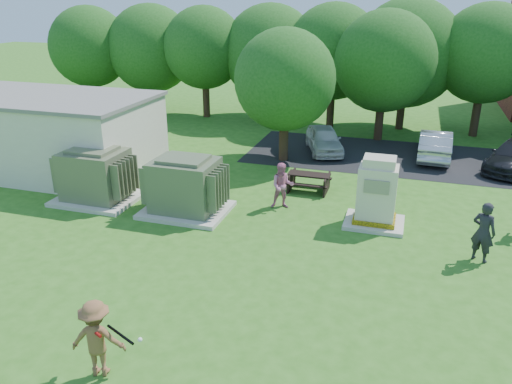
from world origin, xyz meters
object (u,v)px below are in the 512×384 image
(picnic_table, at_px, (309,180))
(car_white, at_px, (324,139))
(person_by_generator, at_px, (483,232))
(car_silver_a, at_px, (435,144))
(transformer_right, at_px, (185,187))
(person_at_picnic, at_px, (282,186))
(batter, at_px, (97,338))
(transformer_left, at_px, (96,176))
(generator_cabinet, at_px, (377,196))

(picnic_table, bearing_deg, car_white, 94.06)
(person_by_generator, relative_size, car_silver_a, 0.45)
(transformer_right, bearing_deg, person_at_picnic, 24.10)
(person_by_generator, bearing_deg, transformer_right, 24.06)
(person_at_picnic, bearing_deg, car_white, 72.65)
(picnic_table, height_order, car_white, car_white)
(batter, bearing_deg, person_by_generator, -151.64)
(picnic_table, bearing_deg, transformer_left, -155.38)
(transformer_right, xyz_separation_m, car_silver_a, (8.65, 9.46, -0.29))
(transformer_left, xyz_separation_m, picnic_table, (7.48, 3.43, -0.52))
(car_white, bearing_deg, batter, -115.34)
(generator_cabinet, bearing_deg, person_at_picnic, 172.26)
(transformer_right, xyz_separation_m, car_white, (3.39, 8.90, -0.33))
(transformer_left, relative_size, transformer_right, 1.00)
(batter, relative_size, person_at_picnic, 1.00)
(picnic_table, height_order, person_at_picnic, person_at_picnic)
(car_white, height_order, car_silver_a, car_silver_a)
(generator_cabinet, bearing_deg, batter, -117.77)
(transformer_right, relative_size, person_by_generator, 1.61)
(car_white, bearing_deg, car_silver_a, -13.95)
(person_by_generator, bearing_deg, picnic_table, -6.39)
(picnic_table, relative_size, batter, 0.97)
(generator_cabinet, relative_size, car_silver_a, 0.58)
(car_white, bearing_deg, transformer_right, -130.90)
(person_by_generator, xyz_separation_m, car_silver_a, (-1.12, 10.09, -0.25))
(generator_cabinet, xyz_separation_m, person_by_generator, (3.19, -1.61, -0.12))
(transformer_right, height_order, generator_cabinet, generator_cabinet)
(transformer_left, height_order, batter, transformer_left)
(transformer_left, distance_m, generator_cabinet, 10.33)
(person_at_picnic, height_order, car_white, person_at_picnic)
(transformer_right, distance_m, car_silver_a, 12.82)
(person_by_generator, bearing_deg, generator_cabinet, 1.00)
(transformer_right, relative_size, car_silver_a, 0.72)
(generator_cabinet, bearing_deg, car_silver_a, 76.34)
(person_by_generator, distance_m, car_silver_a, 10.16)
(transformer_right, bearing_deg, picnic_table, 42.20)
(picnic_table, distance_m, person_at_picnic, 2.12)
(car_white, distance_m, car_silver_a, 5.28)
(batter, bearing_deg, transformer_left, -70.54)
(person_by_generator, bearing_deg, car_white, -28.43)
(generator_cabinet, bearing_deg, transformer_left, -174.61)
(person_by_generator, bearing_deg, transformer_left, 25.08)
(transformer_right, distance_m, batter, 8.30)
(car_silver_a, bearing_deg, car_white, 7.98)
(person_at_picnic, bearing_deg, transformer_left, 175.88)
(batter, height_order, car_white, batter)
(car_silver_a, bearing_deg, picnic_table, 53.00)
(transformer_left, bearing_deg, car_white, 51.43)
(generator_cabinet, distance_m, batter, 10.25)
(transformer_left, bearing_deg, batter, -55.76)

